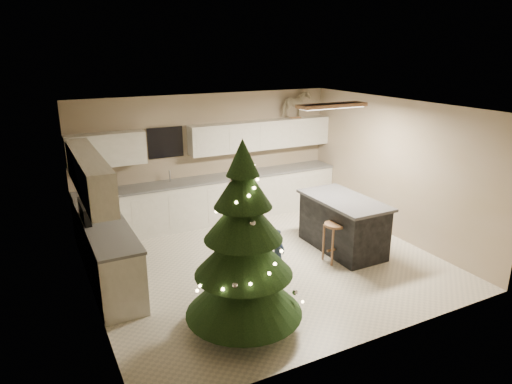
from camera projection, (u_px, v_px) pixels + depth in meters
ground_plane at (265, 262)px, 7.72m from camera, size 5.50×5.50×0.00m
room_shell at (267, 162)px, 7.20m from camera, size 5.52×5.02×2.61m
cabinetry at (181, 200)px, 8.48m from camera, size 5.50×3.20×2.00m
island at (343, 224)px, 8.10m from camera, size 0.90×1.70×0.95m
bar_stool at (335, 233)px, 7.61m from camera, size 0.36×0.36×0.68m
christmas_tree at (244, 255)px, 5.63m from camera, size 1.55×1.50×2.48m
toddler at (278, 255)px, 7.02m from camera, size 0.37×0.35×0.84m
rocking_horse at (296, 104)px, 9.86m from camera, size 0.70×0.42×0.57m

